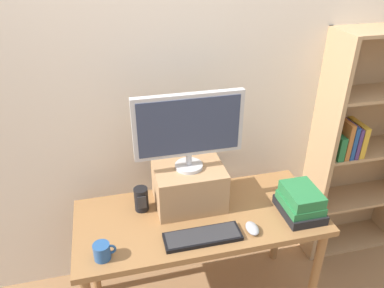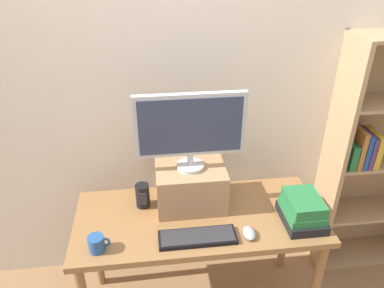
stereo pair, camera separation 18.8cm
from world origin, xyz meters
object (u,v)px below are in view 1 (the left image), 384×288
desk (200,227)px  computer_mouse (252,228)px  computer_monitor (189,128)px  book_stack (300,202)px  bookshelf_unit (362,146)px  riser_box (189,185)px  coffee_mug (102,251)px  keyboard (203,237)px  desk_speaker (141,199)px

desk → computer_mouse: computer_mouse is taller
computer_monitor → book_stack: 0.74m
bookshelf_unit → riser_box: 1.27m
bookshelf_unit → coffee_mug: size_ratio=14.81×
desk → keyboard: 0.21m
riser_box → computer_monitor: (-0.00, -0.00, 0.36)m
book_stack → coffee_mug: book_stack is taller
coffee_mug → computer_monitor: bearing=32.1°
computer_monitor → book_stack: bearing=-22.3°
desk → bookshelf_unit: size_ratio=0.84×
computer_mouse → desk: bearing=141.1°
book_stack → computer_mouse: bearing=-166.7°
computer_monitor → keyboard: computer_monitor is taller
riser_box → bookshelf_unit: bearing=8.9°
desk → computer_monitor: bearing=106.0°
book_stack → bookshelf_unit: bearing=32.2°
bookshelf_unit → computer_monitor: bookshelf_unit is taller
desk → coffee_mug: size_ratio=12.48×
keyboard → computer_mouse: size_ratio=3.80×
computer_monitor → coffee_mug: bearing=-147.9°
computer_monitor → keyboard: bearing=-90.0°
keyboard → bookshelf_unit: bearing=21.6°
riser_box → coffee_mug: 0.59m
book_stack → coffee_mug: bearing=-175.8°
computer_monitor → computer_mouse: computer_monitor is taller
bookshelf_unit → riser_box: (-1.25, -0.20, 0.03)m
computer_mouse → desk_speaker: bearing=149.7°
desk → desk_speaker: size_ratio=9.68×
bookshelf_unit → keyboard: (-1.25, -0.49, -0.08)m
desk_speaker → riser_box: bearing=-1.2°
bookshelf_unit → keyboard: 1.35m
computer_mouse → book_stack: size_ratio=0.40×
riser_box → keyboard: bearing=-90.0°
bookshelf_unit → book_stack: 0.81m
keyboard → coffee_mug: bearing=-178.4°
computer_monitor → computer_mouse: 0.62m
riser_box → book_stack: 0.62m
bookshelf_unit → riser_box: bookshelf_unit is taller
desk → computer_mouse: (0.23, -0.19, 0.11)m
bookshelf_unit → book_stack: size_ratio=6.19×
bookshelf_unit → desk_speaker: bearing=-172.9°
coffee_mug → desk_speaker: size_ratio=0.78×
bookshelf_unit → desk_speaker: bookshelf_unit is taller
riser_box → desk_speaker: bearing=178.8°
coffee_mug → computer_mouse: bearing=0.4°
computer_monitor → book_stack: (0.57, -0.23, -0.41)m
desk → book_stack: 0.57m
book_stack → riser_box: bearing=157.6°
riser_box → book_stack: bearing=-22.4°
computer_mouse → book_stack: 0.32m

